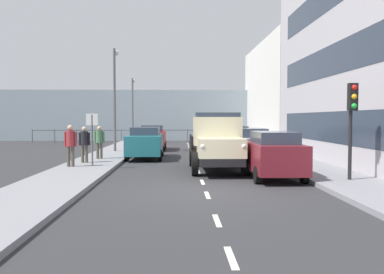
{
  "coord_description": "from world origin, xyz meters",
  "views": [
    {
      "loc": [
        0.83,
        12.36,
        2.19
      ],
      "look_at": [
        0.01,
        -12.25,
        1.09
      ],
      "focal_mm": 38.82,
      "sensor_mm": 36.0,
      "label": 1
    }
  ],
  "objects_px": {
    "pedestrian_couple_a": "(70,142)",
    "lamp_post_promenade": "(115,90)",
    "street_sign": "(92,130)",
    "traffic_light_near": "(352,110)",
    "lamp_post_far": "(133,103)",
    "truck_vintage_cream": "(217,143)",
    "pedestrian_near_railing": "(99,140)",
    "pedestrian_with_bag": "(84,141)",
    "car_maroon_kerbside_near": "(273,154)",
    "car_red_oppositeside_1": "(153,137)",
    "car_black_kerbside_2": "(234,139)",
    "car_white_kerbside_1": "(249,145)",
    "car_teal_oppositeside_0": "(146,142)"
  },
  "relations": [
    {
      "from": "pedestrian_couple_a",
      "to": "lamp_post_promenade",
      "type": "xyz_separation_m",
      "value": [
        -0.6,
        -8.52,
        2.77
      ]
    },
    {
      "from": "street_sign",
      "to": "traffic_light_near",
      "type": "bearing_deg",
      "value": 155.03
    },
    {
      "from": "lamp_post_far",
      "to": "truck_vintage_cream",
      "type": "bearing_deg",
      "value": 106.05
    },
    {
      "from": "pedestrian_near_railing",
      "to": "pedestrian_with_bag",
      "type": "bearing_deg",
      "value": 79.94
    },
    {
      "from": "pedestrian_couple_a",
      "to": "lamp_post_far",
      "type": "relative_size",
      "value": 0.32
    },
    {
      "from": "pedestrian_couple_a",
      "to": "car_maroon_kerbside_near",
      "type": "bearing_deg",
      "value": 160.84
    },
    {
      "from": "car_red_oppositeside_1",
      "to": "pedestrian_near_railing",
      "type": "bearing_deg",
      "value": 73.78
    },
    {
      "from": "car_maroon_kerbside_near",
      "to": "pedestrian_near_railing",
      "type": "height_order",
      "value": "pedestrian_near_railing"
    },
    {
      "from": "pedestrian_near_railing",
      "to": "street_sign",
      "type": "distance_m",
      "value": 3.31
    },
    {
      "from": "truck_vintage_cream",
      "to": "pedestrian_near_railing",
      "type": "distance_m",
      "value": 6.93
    },
    {
      "from": "car_black_kerbside_2",
      "to": "car_red_oppositeside_1",
      "type": "relative_size",
      "value": 0.98
    },
    {
      "from": "car_maroon_kerbside_near",
      "to": "pedestrian_near_railing",
      "type": "relative_size",
      "value": 2.33
    },
    {
      "from": "lamp_post_promenade",
      "to": "truck_vintage_cream",
      "type": "bearing_deg",
      "value": 121.32
    },
    {
      "from": "car_red_oppositeside_1",
      "to": "lamp_post_promenade",
      "type": "height_order",
      "value": "lamp_post_promenade"
    },
    {
      "from": "car_red_oppositeside_1",
      "to": "pedestrian_with_bag",
      "type": "distance_m",
      "value": 9.84
    },
    {
      "from": "car_maroon_kerbside_near",
      "to": "pedestrian_with_bag",
      "type": "relative_size",
      "value": 2.31
    },
    {
      "from": "car_maroon_kerbside_near",
      "to": "lamp_post_far",
      "type": "distance_m",
      "value": 22.87
    },
    {
      "from": "street_sign",
      "to": "pedestrian_near_railing",
      "type": "bearing_deg",
      "value": -84.53
    },
    {
      "from": "car_maroon_kerbside_near",
      "to": "pedestrian_with_bag",
      "type": "distance_m",
      "value": 8.92
    },
    {
      "from": "lamp_post_far",
      "to": "street_sign",
      "type": "xyz_separation_m",
      "value": [
        -0.27,
        18.49,
        -1.82
      ]
    },
    {
      "from": "truck_vintage_cream",
      "to": "car_white_kerbside_1",
      "type": "xyz_separation_m",
      "value": [
        -1.84,
        -3.0,
        -0.28
      ]
    },
    {
      "from": "street_sign",
      "to": "car_white_kerbside_1",
      "type": "bearing_deg",
      "value": -163.13
    },
    {
      "from": "pedestrian_couple_a",
      "to": "pedestrian_with_bag",
      "type": "relative_size",
      "value": 1.06
    },
    {
      "from": "car_black_kerbside_2",
      "to": "car_teal_oppositeside_0",
      "type": "xyz_separation_m",
      "value": [
        5.22,
        2.97,
        0.0
      ]
    },
    {
      "from": "car_maroon_kerbside_near",
      "to": "car_teal_oppositeside_0",
      "type": "xyz_separation_m",
      "value": [
        5.22,
        -7.7,
        0.0
      ]
    },
    {
      "from": "car_white_kerbside_1",
      "to": "car_teal_oppositeside_0",
      "type": "bearing_deg",
      "value": -26.04
    },
    {
      "from": "car_red_oppositeside_1",
      "to": "traffic_light_near",
      "type": "xyz_separation_m",
      "value": [
        -7.51,
        15.27,
        1.58
      ]
    },
    {
      "from": "lamp_post_promenade",
      "to": "car_teal_oppositeside_0",
      "type": "bearing_deg",
      "value": 121.26
    },
    {
      "from": "car_red_oppositeside_1",
      "to": "pedestrian_near_railing",
      "type": "height_order",
      "value": "pedestrian_near_railing"
    },
    {
      "from": "car_white_kerbside_1",
      "to": "pedestrian_near_railing",
      "type": "relative_size",
      "value": 2.59
    },
    {
      "from": "car_black_kerbside_2",
      "to": "traffic_light_near",
      "type": "height_order",
      "value": "traffic_light_near"
    },
    {
      "from": "car_teal_oppositeside_0",
      "to": "street_sign",
      "type": "distance_m",
      "value": 5.15
    },
    {
      "from": "truck_vintage_cream",
      "to": "lamp_post_promenade",
      "type": "xyz_separation_m",
      "value": [
        5.57,
        -9.15,
        2.79
      ]
    },
    {
      "from": "truck_vintage_cream",
      "to": "street_sign",
      "type": "distance_m",
      "value": 5.38
    },
    {
      "from": "car_white_kerbside_1",
      "to": "car_teal_oppositeside_0",
      "type": "height_order",
      "value": "same"
    },
    {
      "from": "car_teal_oppositeside_0",
      "to": "pedestrian_couple_a",
      "type": "xyz_separation_m",
      "value": [
        2.78,
        4.92,
        0.3
      ]
    },
    {
      "from": "car_teal_oppositeside_0",
      "to": "lamp_post_promenade",
      "type": "distance_m",
      "value": 5.21
    },
    {
      "from": "car_white_kerbside_1",
      "to": "street_sign",
      "type": "height_order",
      "value": "street_sign"
    },
    {
      "from": "car_red_oppositeside_1",
      "to": "pedestrian_near_railing",
      "type": "xyz_separation_m",
      "value": [
        2.22,
        7.64,
        0.23
      ]
    },
    {
      "from": "truck_vintage_cream",
      "to": "lamp_post_promenade",
      "type": "relative_size",
      "value": 0.88
    },
    {
      "from": "car_maroon_kerbside_near",
      "to": "car_white_kerbside_1",
      "type": "relative_size",
      "value": 0.9
    },
    {
      "from": "car_black_kerbside_2",
      "to": "pedestrian_near_railing",
      "type": "bearing_deg",
      "value": 30.82
    },
    {
      "from": "car_black_kerbside_2",
      "to": "lamp_post_far",
      "type": "xyz_separation_m",
      "value": [
        7.4,
        -10.81,
        2.61
      ]
    },
    {
      "from": "car_red_oppositeside_1",
      "to": "street_sign",
      "type": "distance_m",
      "value": 11.08
    },
    {
      "from": "traffic_light_near",
      "to": "lamp_post_far",
      "type": "relative_size",
      "value": 0.58
    },
    {
      "from": "car_white_kerbside_1",
      "to": "traffic_light_near",
      "type": "distance_m",
      "value": 7.12
    },
    {
      "from": "pedestrian_couple_a",
      "to": "pedestrian_near_railing",
      "type": "relative_size",
      "value": 1.07
    },
    {
      "from": "traffic_light_near",
      "to": "lamp_post_promenade",
      "type": "bearing_deg",
      "value": -52.65
    },
    {
      "from": "car_black_kerbside_2",
      "to": "pedestrian_with_bag",
      "type": "distance_m",
      "value": 10.01
    },
    {
      "from": "car_red_oppositeside_1",
      "to": "traffic_light_near",
      "type": "height_order",
      "value": "traffic_light_near"
    }
  ]
}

